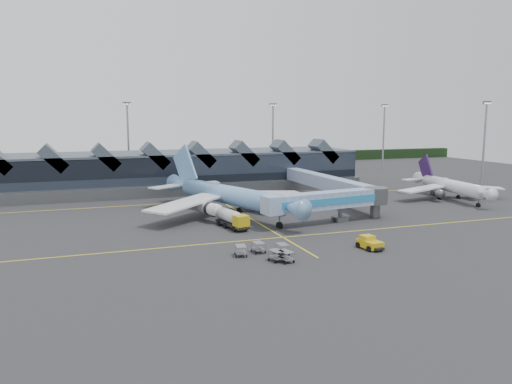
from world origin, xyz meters
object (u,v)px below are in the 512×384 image
object	(u,v)px
fuel_truck	(231,218)
pushback_tug	(370,243)
jet_bridge	(336,200)
regional_jet	(449,186)
main_airliner	(227,195)

from	to	relation	value
fuel_truck	pushback_tug	xyz separation A→B (m)	(14.36, -19.30, -0.85)
jet_bridge	fuel_truck	xyz separation A→B (m)	(-18.38, 1.96, -2.23)
regional_jet	pushback_tug	world-z (taller)	regional_jet
main_airliner	jet_bridge	bearing A→B (deg)	-58.88
main_airliner	jet_bridge	xyz separation A→B (m)	(15.94, -13.02, 0.07)
regional_jet	pushback_tug	distance (m)	50.62
regional_jet	fuel_truck	bearing A→B (deg)	-160.84
jet_bridge	main_airliner	bearing A→B (deg)	132.88
main_airliner	regional_jet	distance (m)	52.04
jet_bridge	pushback_tug	xyz separation A→B (m)	(-4.02, -17.34, -3.08)
regional_jet	fuel_truck	xyz separation A→B (m)	(-54.48, -11.50, -1.37)
regional_jet	pushback_tug	size ratio (longest dim) A/B	6.53
fuel_truck	jet_bridge	bearing A→B (deg)	-17.08
main_airliner	fuel_truck	bearing A→B (deg)	-122.10
main_airliner	regional_jet	bearing A→B (deg)	-19.16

